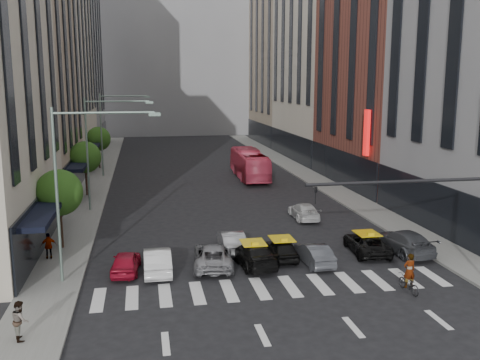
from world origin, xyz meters
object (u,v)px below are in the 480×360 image
streetlamp_near (75,172)px  pedestrian_far (49,246)px  streetlamp_mid (99,139)px  streetlamp_far (110,124)px  taxi_left (253,254)px  car_white_front (157,260)px  bus (249,164)px  taxi_center (282,249)px  motorcycle (409,283)px  car_red (126,262)px  pedestrian_near (20,320)px

streetlamp_near → pedestrian_far: (-2.20, 3.89, -4.98)m
streetlamp_near → streetlamp_mid: same height
streetlamp_far → taxi_left: 32.82m
car_white_front → bus: 29.79m
taxi_center → streetlamp_near: bearing=9.3°
streetlamp_near → streetlamp_mid: (0.00, 16.00, 0.00)m
bus → pedestrian_far: bus is taller
taxi_center → bus: 27.02m
motorcycle → streetlamp_mid: bearing=-56.4°
car_red → bus: (12.49, 27.50, 0.94)m
motorcycle → pedestrian_near: (-17.93, -2.05, 0.51)m
car_red → car_white_front: 1.73m
car_white_front → bus: size_ratio=0.38×
streetlamp_near → pedestrian_far: streetlamp_near is taller
motorcycle → pedestrian_far: 20.20m
bus → motorcycle: (1.49, -32.88, -1.09)m
car_white_front → taxi_left: bearing=-178.3°
car_red → bus: size_ratio=0.32×
car_white_front → taxi_left: 5.44m
car_white_front → taxi_center: bearing=-172.6°
taxi_left → motorcycle: 8.66m
pedestrian_far → taxi_center: bearing=159.9°
taxi_left → pedestrian_near: 13.32m
streetlamp_near → streetlamp_mid: bearing=90.0°
car_white_front → taxi_center: 7.40m
streetlamp_near → pedestrian_near: bearing=-104.8°
car_red → pedestrian_near: bearing=67.0°
car_red → taxi_center: 9.07m
car_white_front → taxi_left: car_white_front is taller
pedestrian_far → streetlamp_mid: bearing=-111.6°
car_red → taxi_left: 7.14m
car_red → motorcycle: size_ratio=2.08×
motorcycle → car_red: bearing=-26.1°
car_red → taxi_center: (9.04, 0.72, -0.00)m
car_red → taxi_left: taxi_left is taller
streetlamp_near → car_white_front: (3.98, 0.82, -5.21)m
taxi_center → streetlamp_far: bearing=-69.2°
motorcycle → pedestrian_near: pedestrian_near is taller
streetlamp_mid → car_white_front: size_ratio=2.15×
taxi_left → bus: 28.10m
car_red → car_white_front: car_white_front is taller
car_red → car_white_front: bearing=176.6°
streetlamp_near → pedestrian_far: bearing=119.5°
streetlamp_mid → taxi_left: size_ratio=1.96×
taxi_center → pedestrian_near: pedestrian_near is taller
taxi_left → taxi_center: 2.06m
taxi_center → pedestrian_near: (-13.00, -8.14, 0.35)m
bus → taxi_center: bearing=83.9°
pedestrian_near → taxi_left: bearing=-74.2°
taxi_left → streetlamp_far: bearing=-79.9°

